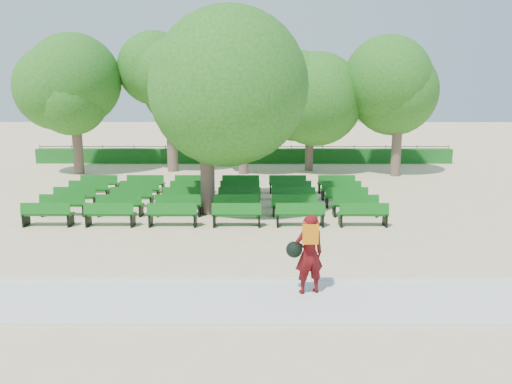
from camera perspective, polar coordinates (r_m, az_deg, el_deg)
ground at (r=17.75m, az=-2.61°, el=-2.86°), size 120.00×120.00×0.00m
paving at (r=10.72m, az=-4.55°, el=-12.34°), size 30.00×2.20×0.06m
curb at (r=11.78m, az=-4.09°, el=-10.02°), size 30.00×0.12×0.10m
hedge at (r=31.44m, az=-1.39°, el=4.15°), size 26.00×0.70×0.90m
fence at (r=31.90m, az=-1.37°, el=3.43°), size 26.00×0.10×1.02m
tree_line at (r=27.55m, az=-1.61°, el=2.20°), size 21.80×6.80×7.04m
bench_array at (r=19.31m, az=-5.03°, el=-1.48°), size 1.63×0.55×1.02m
tree_among at (r=17.80m, az=-5.77°, el=12.54°), size 5.37×5.37×7.17m
person at (r=10.78m, az=5.95°, el=-6.93°), size 0.86×0.57×1.74m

